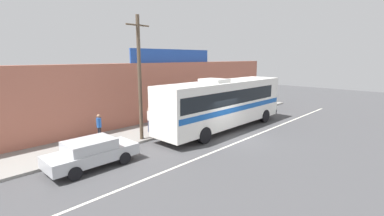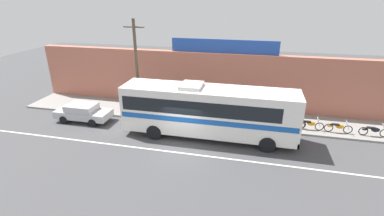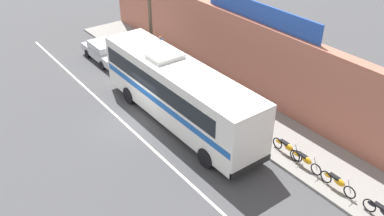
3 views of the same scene
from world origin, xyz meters
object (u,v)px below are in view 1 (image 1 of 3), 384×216
(motorcycle_purple, at_px, (247,105))
(pedestrian_far_right, at_px, (99,125))
(parked_car, at_px, (92,152))
(pedestrian_by_curb, at_px, (202,109))
(intercity_bus, at_px, (223,102))
(motorcycle_blue, at_px, (268,101))
(utility_pole, at_px, (140,77))
(motorcycle_green, at_px, (257,103))
(motorcycle_black, at_px, (239,107))
(pedestrian_far_left, at_px, (150,118))

(motorcycle_purple, height_order, pedestrian_far_right, pedestrian_far_right)
(parked_car, relative_size, pedestrian_by_curb, 2.69)
(intercity_bus, relative_size, motorcycle_purple, 6.19)
(parked_car, relative_size, motorcycle_blue, 2.18)
(intercity_bus, height_order, utility_pole, utility_pole)
(motorcycle_green, height_order, pedestrian_far_right, pedestrian_far_right)
(motorcycle_black, height_order, pedestrian_by_curb, pedestrian_by_curb)
(motorcycle_green, bearing_deg, parked_car, -173.97)
(intercity_bus, xyz_separation_m, motorcycle_black, (5.90, 2.52, -1.50))
(motorcycle_blue, bearing_deg, parked_car, -174.66)
(motorcycle_black, relative_size, pedestrian_by_curb, 1.22)
(motorcycle_blue, distance_m, motorcycle_purple, 4.16)
(motorcycle_blue, distance_m, pedestrian_far_left, 15.77)
(motorcycle_purple, bearing_deg, motorcycle_blue, -0.94)
(motorcycle_blue, relative_size, motorcycle_purple, 1.03)
(parked_car, height_order, pedestrian_by_curb, pedestrian_by_curb)
(utility_pole, height_order, pedestrian_by_curb, utility_pole)
(parked_car, bearing_deg, pedestrian_by_curb, 12.02)
(utility_pole, height_order, motorcycle_purple, utility_pole)
(motorcycle_blue, xyz_separation_m, pedestrian_far_left, (-15.75, 0.55, 0.58))
(motorcycle_black, xyz_separation_m, motorcycle_purple, (1.22, -0.07, 0.00))
(motorcycle_green, bearing_deg, pedestrian_by_curb, 178.33)
(motorcycle_black, bearing_deg, motorcycle_blue, -1.51)
(intercity_bus, bearing_deg, pedestrian_far_right, 153.29)
(pedestrian_by_curb, bearing_deg, motorcycle_green, -1.67)
(motorcycle_green, xyz_separation_m, pedestrian_far_left, (-13.47, 0.53, 0.58))
(pedestrian_far_right, bearing_deg, utility_pole, -44.84)
(utility_pole, xyz_separation_m, motorcycle_green, (14.82, 0.38, -3.48))
(motorcycle_purple, bearing_deg, intercity_bus, -161.01)
(pedestrian_far_right, bearing_deg, pedestrian_by_curb, -8.41)
(motorcycle_green, xyz_separation_m, pedestrian_by_curb, (-8.38, 0.24, 0.49))
(parked_car, height_order, pedestrian_far_right, pedestrian_far_right)
(motorcycle_black, bearing_deg, parked_car, -172.35)
(motorcycle_blue, bearing_deg, motorcycle_black, 178.49)
(intercity_bus, height_order, pedestrian_by_curb, intercity_bus)
(pedestrian_by_curb, bearing_deg, motorcycle_purple, -1.69)
(parked_car, height_order, motorcycle_purple, parked_car)
(intercity_bus, height_order, motorcycle_black, intercity_bus)
(motorcycle_purple, height_order, pedestrian_far_left, pedestrian_far_left)
(intercity_bus, distance_m, pedestrian_far_right, 8.66)
(motorcycle_green, xyz_separation_m, pedestrian_far_right, (-16.68, 1.47, 0.51))
(motorcycle_green, xyz_separation_m, motorcycle_purple, (-1.88, 0.05, 0.00))
(motorcycle_purple, bearing_deg, utility_pole, -178.06)
(motorcycle_black, height_order, pedestrian_far_right, pedestrian_far_right)
(parked_car, relative_size, motorcycle_black, 2.20)
(pedestrian_far_right, bearing_deg, pedestrian_far_left, -16.30)
(motorcycle_blue, distance_m, pedestrian_far_right, 19.03)
(motorcycle_green, height_order, motorcycle_purple, same)
(intercity_bus, distance_m, motorcycle_blue, 11.62)
(motorcycle_black, relative_size, pedestrian_far_left, 1.12)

